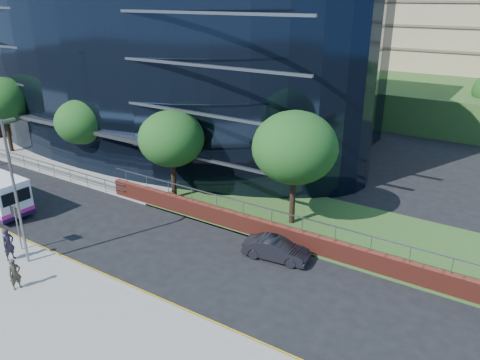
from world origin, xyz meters
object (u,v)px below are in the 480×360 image
Objects in this scene: parked_car at (276,249)px; tree_far_a at (3,101)px; tree_far_c at (171,139)px; street_sign at (16,218)px; pedestrian at (9,244)px; tree_far_b at (82,122)px; tree_far_d at (295,148)px; pedestrian_b at (15,274)px; streetlight_east at (15,190)px.

tree_far_a is at bearing 75.91° from parked_car.
tree_far_c reaches higher than parked_car.
street_sign is 1.48× the size of pedestrian.
tree_far_a is 10.03m from tree_far_b.
tree_far_a is 29.02m from tree_far_d.
tree_far_b is 3.19× the size of pedestrian.
tree_far_c is at bearing -2.86° from tree_far_b.
pedestrian is at bearing -62.32° from street_sign.
pedestrian reaches higher than pedestrian_b.
parked_car is at bearing -62.57° from pedestrian.
tree_far_a is at bearing 50.66° from pedestrian.
pedestrian_b is at bearing -45.73° from streetlight_east.
streetlight_east is at bearing 54.66° from pedestrian_b.
tree_far_b is (10.00, 0.50, -0.65)m from tree_far_a.
street_sign is at bearing 63.92° from pedestrian_b.
pedestrian is (-12.21, -8.25, 0.48)m from parked_car.
street_sign is 11.14m from tree_far_c.
tree_far_d reaches higher than pedestrian_b.
tree_far_d is at bearing -19.82° from pedestrian_b.
tree_far_d is at bearing -47.69° from pedestrian.
parked_car is 1.98× the size of pedestrian.
pedestrian_b is at bearing -120.21° from tree_far_d.
parked_car is at bearing -18.08° from tree_far_c.
tree_far_b is 0.81× the size of tree_far_d.
tree_far_b is at bearing 127.63° from streetlight_east.
pedestrian is at bearing -56.42° from tree_far_b.
street_sign is at bearing 158.64° from streetlight_east.
pedestrian is (-1.98, -11.59, -3.44)m from tree_far_c.
parked_car is (1.24, -4.34, -4.57)m from tree_far_d.
tree_far_b reaches higher than street_sign.
tree_far_c is at bearing 84.89° from streetlight_east.
tree_far_b is 19.03m from tree_far_d.
tree_far_a is 20.00m from tree_far_c.
pedestrian is 3.16m from pedestrian_b.
streetlight_east reaches higher than tree_far_b.
streetlight_east is 3.51m from pedestrian.
pedestrian_b is (-8.18, -14.04, -4.22)m from tree_far_d.
street_sign is 14.73m from parked_car.
pedestrian_b is (-9.41, -9.70, 0.35)m from parked_car.
street_sign is 0.43× the size of tree_far_c.
tree_far_d is 1.99× the size of parked_car.
tree_far_d is 3.93× the size of pedestrian.
tree_far_a reaches higher than street_sign.
tree_far_c is (2.50, 10.59, 2.39)m from street_sign.
tree_far_a is 1.07× the size of tree_far_c.
pedestrian_b reaches higher than parked_car.
tree_far_d is at bearing 6.34° from tree_far_c.
tree_far_b is 0.76× the size of streetlight_east.
pedestrian is at bearing -131.08° from tree_far_d.
tree_far_c is at bearing 0.00° from tree_far_a.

